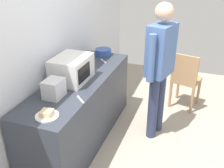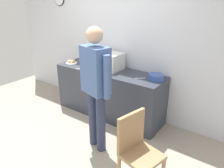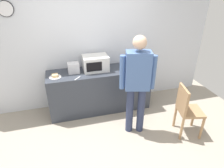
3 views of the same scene
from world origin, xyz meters
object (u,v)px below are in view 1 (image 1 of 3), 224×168
object	(u,v)px
sandwich_plate	(47,115)
person_standing	(160,63)
salad_bowl	(103,52)
fork_utensil	(103,61)
wooden_chair	(185,78)
spoon_utensil	(81,99)
toaster	(54,89)
microwave	(72,69)

from	to	relation	value
sandwich_plate	person_standing	world-z (taller)	person_standing
salad_bowl	fork_utensil	distance (m)	0.26
salad_bowl	wooden_chair	distance (m)	1.36
spoon_utensil	wooden_chair	xyz separation A→B (m)	(1.76, -0.95, -0.37)
fork_utensil	toaster	bearing A→B (deg)	175.06
fork_utensil	wooden_chair	xyz separation A→B (m)	(0.62, -1.14, -0.37)
spoon_utensil	wooden_chair	world-z (taller)	wooden_chair
fork_utensil	spoon_utensil	size ratio (longest dim) A/B	1.00
salad_bowl	toaster	world-z (taller)	toaster
microwave	spoon_utensil	xyz separation A→B (m)	(-0.41, -0.30, -0.15)
sandwich_plate	toaster	xyz separation A→B (m)	(0.36, 0.13, 0.08)
microwave	person_standing	xyz separation A→B (m)	(0.51, -0.96, 0.01)
toaster	wooden_chair	xyz separation A→B (m)	(1.79, -1.24, -0.47)
fork_utensil	spoon_utensil	world-z (taller)	same
microwave	toaster	size ratio (longest dim) A/B	2.27
fork_utensil	person_standing	size ratio (longest dim) A/B	0.09
fork_utensil	person_standing	bearing A→B (deg)	-104.48
microwave	spoon_utensil	world-z (taller)	microwave
toaster	microwave	bearing A→B (deg)	1.92
microwave	person_standing	world-z (taller)	person_standing
salad_bowl	wooden_chair	size ratio (longest dim) A/B	0.26
microwave	wooden_chair	size ratio (longest dim) A/B	0.53
microwave	toaster	distance (m)	0.44
sandwich_plate	salad_bowl	bearing A→B (deg)	4.14
sandwich_plate	salad_bowl	xyz separation A→B (m)	(1.77, 0.13, 0.03)
microwave	person_standing	distance (m)	1.09
microwave	sandwich_plate	size ratio (longest dim) A/B	2.22
sandwich_plate	spoon_utensil	bearing A→B (deg)	-21.37
salad_bowl	toaster	distance (m)	1.41
salad_bowl	spoon_utensil	world-z (taller)	salad_bowl
toaster	salad_bowl	bearing A→B (deg)	-0.27
fork_utensil	spoon_utensil	bearing A→B (deg)	-170.60
spoon_utensil	wooden_chair	size ratio (longest dim) A/B	0.18
spoon_utensil	salad_bowl	bearing A→B (deg)	11.61
toaster	spoon_utensil	size ratio (longest dim) A/B	1.29
wooden_chair	toaster	bearing A→B (deg)	145.23
sandwich_plate	spoon_utensil	size ratio (longest dim) A/B	1.32
salad_bowl	spoon_utensil	bearing A→B (deg)	-168.39
microwave	sandwich_plate	bearing A→B (deg)	-169.44
salad_bowl	sandwich_plate	bearing A→B (deg)	-175.86
salad_bowl	person_standing	bearing A→B (deg)	-115.92
spoon_utensil	person_standing	bearing A→B (deg)	-35.60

